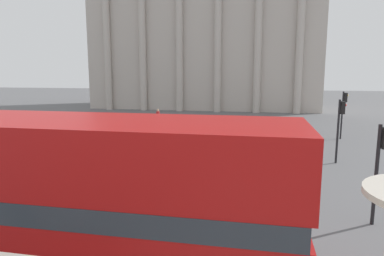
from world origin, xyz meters
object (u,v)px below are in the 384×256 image
(pedestrian_red, at_px, (158,117))
(double_decker_bus, at_px, (64,199))
(traffic_light_mid, at_px, (340,122))
(plaza_building_left, at_px, (206,15))
(traffic_light_near, at_px, (380,160))
(car_navy, at_px, (217,134))
(pedestrian_black, at_px, (206,137))
(traffic_light_far, at_px, (344,108))

(pedestrian_red, bearing_deg, double_decker_bus, 39.98)
(double_decker_bus, xyz_separation_m, traffic_light_mid, (8.57, 13.38, 0.08))
(plaza_building_left, relative_size, traffic_light_near, 9.31)
(traffic_light_mid, bearing_deg, plaza_building_left, 112.00)
(car_navy, distance_m, pedestrian_black, 3.18)
(double_decker_bus, bearing_deg, car_navy, 93.78)
(double_decker_bus, height_order, traffic_light_mid, double_decker_bus)
(traffic_light_near, height_order, pedestrian_red, traffic_light_near)
(pedestrian_black, bearing_deg, double_decker_bus, 5.26)
(traffic_light_mid, height_order, pedestrian_black, traffic_light_mid)
(traffic_light_near, relative_size, pedestrian_red, 1.95)
(traffic_light_mid, relative_size, pedestrian_red, 2.05)
(plaza_building_left, height_order, traffic_light_mid, plaza_building_left)
(traffic_light_far, distance_m, car_navy, 9.95)
(double_decker_bus, xyz_separation_m, traffic_light_far, (10.44, 20.96, 0.11))
(traffic_light_mid, xyz_separation_m, traffic_light_far, (1.87, 7.58, 0.03))
(traffic_light_mid, relative_size, pedestrian_black, 2.03)
(pedestrian_red, distance_m, pedestrian_black, 10.75)
(double_decker_bus, xyz_separation_m, pedestrian_red, (-4.89, 23.33, -1.26))
(traffic_light_near, height_order, pedestrian_black, traffic_light_near)
(double_decker_bus, relative_size, traffic_light_mid, 2.86)
(traffic_light_mid, distance_m, traffic_light_far, 7.81)
(plaza_building_left, bearing_deg, pedestrian_black, -81.06)
(pedestrian_black, bearing_deg, traffic_light_mid, 92.12)
(traffic_light_far, bearing_deg, double_decker_bus, -116.48)
(plaza_building_left, height_order, traffic_light_near, plaza_building_left)
(traffic_light_mid, height_order, car_navy, traffic_light_mid)
(traffic_light_far, distance_m, pedestrian_red, 15.58)
(traffic_light_mid, bearing_deg, pedestrian_black, 173.02)
(traffic_light_mid, bearing_deg, pedestrian_red, 143.53)
(double_decker_bus, relative_size, traffic_light_near, 3.01)
(plaza_building_left, distance_m, traffic_light_mid, 34.38)
(car_navy, xyz_separation_m, pedestrian_red, (-6.18, 5.87, 0.31))
(double_decker_bus, bearing_deg, traffic_light_mid, 65.35)
(traffic_light_near, bearing_deg, pedestrian_red, 125.71)
(plaza_building_left, xyz_separation_m, traffic_light_mid, (12.23, -30.27, -10.76))
(double_decker_bus, bearing_deg, pedestrian_black, 94.16)
(double_decker_bus, bearing_deg, plaza_building_left, 102.78)
(plaza_building_left, relative_size, traffic_light_far, 8.73)
(traffic_light_far, relative_size, pedestrian_black, 2.06)
(pedestrian_red, bearing_deg, pedestrian_black, 61.11)
(pedestrian_black, bearing_deg, pedestrian_red, -137.93)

